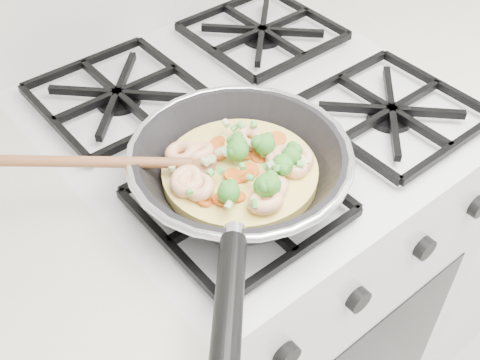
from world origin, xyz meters
TOP-DOWN VIEW (x-y plane):
  - stove at (0.00, 1.70)m, footprint 0.60×0.60m
  - counter_right at (0.80, 1.70)m, footprint 1.00×0.60m
  - skillet at (-0.14, 1.56)m, footprint 0.43×0.44m

SIDE VIEW (x-z plane):
  - counter_right at x=0.80m, z-range 0.00..0.90m
  - stove at x=0.00m, z-range 0.00..0.92m
  - skillet at x=-0.14m, z-range 0.91..1.00m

